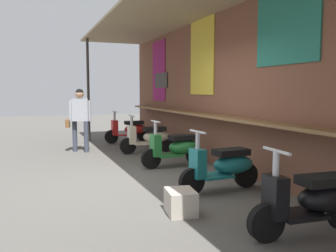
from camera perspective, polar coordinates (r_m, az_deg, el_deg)
ground_plane at (r=6.23m, az=-4.30°, el=-8.91°), size 36.04×36.04×0.00m
market_stall_facade at (r=6.83m, az=10.99°, el=8.20°), size 12.87×2.29×3.42m
scooter_red at (r=10.91m, az=-6.01°, el=-0.59°), size 0.46×1.40×0.97m
scooter_cream at (r=9.08m, az=-2.85°, el=-1.81°), size 0.46×1.40×0.97m
scooter_green at (r=7.42m, az=1.51°, el=-3.49°), size 0.46×1.40×0.97m
scooter_teal at (r=5.72m, az=8.96°, el=-6.28°), size 0.48×1.40×0.97m
scooter_black at (r=4.24m, az=22.16°, el=-10.87°), size 0.49×1.40×0.97m
shopper_with_handbag at (r=9.40m, az=-13.91°, el=1.86°), size 0.35×0.66×1.61m
merchandise_crate at (r=4.66m, az=2.03°, el=-11.98°), size 0.48×0.41×0.31m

